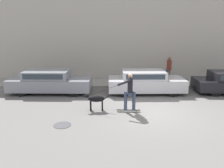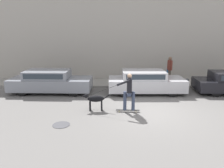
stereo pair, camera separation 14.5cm
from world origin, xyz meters
name	(u,v)px [view 2 (the right image)]	position (x,y,z in m)	size (l,w,h in m)	color
ground_plane	(149,112)	(0.00, 0.00, 0.00)	(36.00, 36.00, 0.00)	slate
back_wall	(137,38)	(0.00, 6.26, 2.96)	(32.00, 0.30, 5.93)	#ADA89E
sidewalk_curb	(138,83)	(0.00, 5.05, 0.07)	(30.00, 2.08, 0.13)	gray
parked_car_0	(50,82)	(-5.15, 2.97, 0.63)	(4.57, 1.76, 1.28)	black
parked_car_1	(146,82)	(0.23, 2.97, 0.63)	(4.26, 1.87, 1.27)	black
dog	(95,99)	(-2.37, 0.13, 0.52)	(1.18, 0.32, 0.76)	black
skateboarder	(129,90)	(-0.90, -0.03, 0.97)	(2.34, 0.59, 1.70)	beige
pedestrian_with_bag	(170,68)	(1.99, 4.83, 1.09)	(0.24, 0.62, 1.70)	brown
manhole_cover	(61,125)	(-3.52, -1.43, 0.01)	(0.65, 0.65, 0.01)	#38383D
fire_hydrant	(187,84)	(2.83, 3.76, 0.35)	(0.18, 0.18, 0.67)	#4C5156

